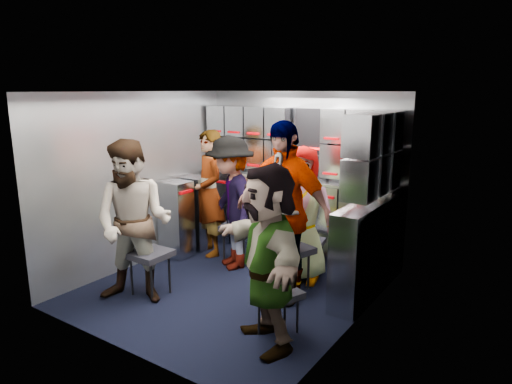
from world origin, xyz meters
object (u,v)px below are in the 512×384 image
Objects in this scene: jump_seat_mid_left at (240,229)px; attendant_arc_d at (282,212)px; jump_seat_center at (308,244)px; attendant_arc_c at (302,214)px; jump_seat_near_left at (150,256)px; attendant_arc_e at (268,257)px; jump_seat_near_right at (278,295)px; attendant_standing at (209,193)px; attendant_arc_a at (134,223)px; jump_seat_mid_right at (290,251)px; attendant_arc_b at (231,203)px.

jump_seat_mid_left is 1.19m from attendant_arc_d.
attendant_arc_d reaches higher than jump_seat_center.
attendant_arc_c is (0.00, -0.18, 0.40)m from jump_seat_center.
attendant_arc_c is at bearing 47.92° from jump_seat_near_left.
attendant_arc_e reaches higher than jump_seat_center.
jump_seat_center is at bearing 107.20° from jump_seat_near_right.
attendant_arc_d reaches higher than attendant_standing.
jump_seat_near_left is at bearing 65.31° from attendant_arc_a.
attendant_arc_d is at bearing -30.55° from jump_seat_mid_left.
attendant_arc_a is at bearing -90.00° from jump_seat_near_left.
jump_seat_near_left is 0.29× the size of attendant_arc_a.
jump_seat_near_right is 0.29× the size of attendant_arc_e.
jump_seat_near_right is (0.37, -0.85, -0.07)m from jump_seat_mid_right.
attendant_arc_d is (0.05, -0.69, 0.55)m from jump_seat_center.
attendant_arc_b is 1.02× the size of attendant_arc_e.
attendant_standing is at bearing 176.34° from jump_seat_mid_left.
jump_seat_mid_left is 0.30× the size of attendant_standing.
attendant_arc_a is 1.30m from attendant_arc_b.
attendant_arc_e is (1.54, 0.06, -0.05)m from attendant_arc_a.
jump_seat_mid_right is 0.33× the size of attendant_arc_e.
attendant_standing is 1.55m from attendant_arc_d.
attendant_arc_d is (0.00, -0.18, 0.48)m from jump_seat_mid_right.
attendant_arc_b is (-0.93, 0.19, 0.36)m from jump_seat_mid_right.
jump_seat_mid_left reaches higher than jump_seat_center.
jump_seat_mid_right reaches higher than jump_seat_near_left.
jump_seat_center is at bearing 35.34° from attendant_standing.
attendant_arc_b is at bearing 8.00° from attendant_standing.
jump_seat_near_right is at bearing 125.59° from attendant_arc_e.
jump_seat_mid_left is 0.31× the size of attendant_arc_e.
attendant_arc_e is at bearing -47.05° from jump_seat_mid_left.
jump_seat_near_left is 1.39m from attendant_standing.
attendant_arc_d is at bearing -85.73° from jump_seat_center.
attendant_arc_d is at bearing 149.14° from attendant_arc_e.
jump_seat_near_left reaches higher than jump_seat_near_right.
attendant_arc_a is at bearing -124.98° from jump_seat_center.
jump_seat_near_right is 1.72m from attendant_arc_b.
jump_seat_mid_left is at bearing 79.38° from jump_seat_near_left.
jump_seat_center is 0.44m from attendant_arc_c.
attendant_arc_c is (1.12, 1.42, -0.07)m from attendant_arc_a.
jump_seat_near_right is at bearing -3.90° from attendant_standing.
jump_seat_near_right is at bearing -15.87° from attendant_arc_a.
jump_seat_center is 0.25× the size of attendant_standing.
attendant_arc_b is 1.05× the size of attendant_arc_c.
attendant_standing reaches higher than jump_seat_mid_left.
jump_seat_near_right is (1.54, 0.06, -0.05)m from jump_seat_near_left.
attendant_arc_b reaches higher than jump_seat_center.
attendant_arc_b is (-0.88, -0.32, 0.43)m from jump_seat_center.
attendant_arc_d is (1.17, 0.91, 0.09)m from attendant_arc_a.
attendant_arc_a is 1.06× the size of attendant_arc_e.
attendant_arc_b reaches higher than jump_seat_near_left.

